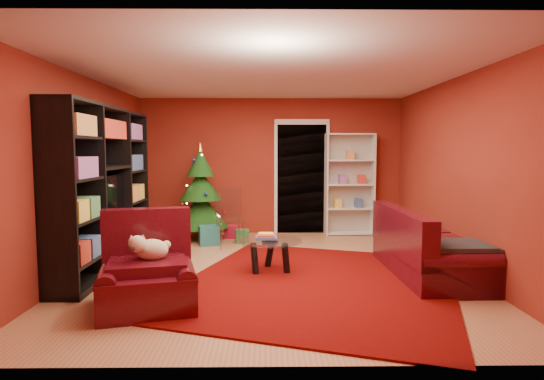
{
  "coord_description": "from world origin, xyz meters",
  "views": [
    {
      "loc": [
        -0.08,
        -6.02,
        1.62
      ],
      "look_at": [
        0.0,
        0.4,
        1.05
      ],
      "focal_mm": 30.0,
      "sensor_mm": 36.0,
      "label": 1
    }
  ],
  "objects_px": {
    "gift_box_red": "(233,232)",
    "acrylic_chair": "(230,220)",
    "sofa": "(429,241)",
    "armchair": "(147,270)",
    "rug": "(317,283)",
    "christmas_tree": "(201,192)",
    "media_unit": "(105,189)",
    "dog": "(152,250)",
    "gift_box_teal": "(209,235)",
    "coffee_table": "(270,256)",
    "white_bookshelf": "(350,184)",
    "gift_box_green": "(242,236)"
  },
  "relations": [
    {
      "from": "gift_box_red",
      "to": "acrylic_chair",
      "type": "height_order",
      "value": "acrylic_chair"
    },
    {
      "from": "sofa",
      "to": "armchair",
      "type": "bearing_deg",
      "value": 108.8
    },
    {
      "from": "rug",
      "to": "christmas_tree",
      "type": "xyz_separation_m",
      "value": [
        -1.8,
        2.79,
        0.84
      ]
    },
    {
      "from": "media_unit",
      "to": "dog",
      "type": "relative_size",
      "value": 7.13
    },
    {
      "from": "rug",
      "to": "dog",
      "type": "relative_size",
      "value": 9.16
    },
    {
      "from": "gift_box_red",
      "to": "armchair",
      "type": "height_order",
      "value": "armchair"
    },
    {
      "from": "acrylic_chair",
      "to": "media_unit",
      "type": "bearing_deg",
      "value": -154.61
    },
    {
      "from": "rug",
      "to": "gift_box_red",
      "type": "height_order",
      "value": "gift_box_red"
    },
    {
      "from": "gift_box_red",
      "to": "armchair",
      "type": "bearing_deg",
      "value": -99.06
    },
    {
      "from": "gift_box_teal",
      "to": "coffee_table",
      "type": "xyz_separation_m",
      "value": [
        1.04,
        -1.77,
        0.06
      ]
    },
    {
      "from": "sofa",
      "to": "white_bookshelf",
      "type": "bearing_deg",
      "value": 9.21
    },
    {
      "from": "media_unit",
      "to": "christmas_tree",
      "type": "distance_m",
      "value": 2.27
    },
    {
      "from": "gift_box_red",
      "to": "acrylic_chair",
      "type": "relative_size",
      "value": 0.26
    },
    {
      "from": "white_bookshelf",
      "to": "gift_box_red",
      "type": "bearing_deg",
      "value": -173.97
    },
    {
      "from": "white_bookshelf",
      "to": "christmas_tree",
      "type": "bearing_deg",
      "value": -174.02
    },
    {
      "from": "white_bookshelf",
      "to": "acrylic_chair",
      "type": "height_order",
      "value": "white_bookshelf"
    },
    {
      "from": "gift_box_green",
      "to": "acrylic_chair",
      "type": "distance_m",
      "value": 0.51
    },
    {
      "from": "sofa",
      "to": "gift_box_green",
      "type": "bearing_deg",
      "value": 49.47
    },
    {
      "from": "media_unit",
      "to": "gift_box_green",
      "type": "height_order",
      "value": "media_unit"
    },
    {
      "from": "gift_box_green",
      "to": "coffee_table",
      "type": "bearing_deg",
      "value": -76.26
    },
    {
      "from": "gift_box_green",
      "to": "dog",
      "type": "bearing_deg",
      "value": -103.28
    },
    {
      "from": "white_bookshelf",
      "to": "gift_box_teal",
      "type": "bearing_deg",
      "value": -163.06
    },
    {
      "from": "gift_box_green",
      "to": "white_bookshelf",
      "type": "distance_m",
      "value": 2.31
    },
    {
      "from": "dog",
      "to": "acrylic_chair",
      "type": "bearing_deg",
      "value": 64.57
    },
    {
      "from": "gift_box_teal",
      "to": "sofa",
      "type": "distance_m",
      "value": 3.65
    },
    {
      "from": "gift_box_green",
      "to": "sofa",
      "type": "xyz_separation_m",
      "value": [
        2.52,
        -2.07,
        0.33
      ]
    },
    {
      "from": "white_bookshelf",
      "to": "media_unit",
      "type": "bearing_deg",
      "value": -149.84
    },
    {
      "from": "armchair",
      "to": "gift_box_red",
      "type": "bearing_deg",
      "value": 66.75
    },
    {
      "from": "dog",
      "to": "sofa",
      "type": "bearing_deg",
      "value": 5.0
    },
    {
      "from": "christmas_tree",
      "to": "sofa",
      "type": "bearing_deg",
      "value": -36.33
    },
    {
      "from": "sofa",
      "to": "dog",
      "type": "bearing_deg",
      "value": 108.06
    },
    {
      "from": "christmas_tree",
      "to": "gift_box_red",
      "type": "relative_size",
      "value": 7.58
    },
    {
      "from": "armchair",
      "to": "acrylic_chair",
      "type": "height_order",
      "value": "acrylic_chair"
    },
    {
      "from": "white_bookshelf",
      "to": "coffee_table",
      "type": "relative_size",
      "value": 2.31
    },
    {
      "from": "coffee_table",
      "to": "white_bookshelf",
      "type": "bearing_deg",
      "value": 60.27
    },
    {
      "from": "gift_box_red",
      "to": "dog",
      "type": "relative_size",
      "value": 0.58
    },
    {
      "from": "rug",
      "to": "christmas_tree",
      "type": "height_order",
      "value": "christmas_tree"
    },
    {
      "from": "armchair",
      "to": "coffee_table",
      "type": "relative_size",
      "value": 1.2
    },
    {
      "from": "gift_box_teal",
      "to": "coffee_table",
      "type": "height_order",
      "value": "coffee_table"
    },
    {
      "from": "coffee_table",
      "to": "sofa",
      "type": "bearing_deg",
      "value": -4.25
    },
    {
      "from": "sofa",
      "to": "gift_box_red",
      "type": "bearing_deg",
      "value": 46.33
    },
    {
      "from": "white_bookshelf",
      "to": "dog",
      "type": "xyz_separation_m",
      "value": [
        -2.76,
        -3.98,
        -0.37
      ]
    },
    {
      "from": "rug",
      "to": "christmas_tree",
      "type": "bearing_deg",
      "value": 122.86
    },
    {
      "from": "rug",
      "to": "media_unit",
      "type": "bearing_deg",
      "value": 164.57
    },
    {
      "from": "armchair",
      "to": "media_unit",
      "type": "bearing_deg",
      "value": 107.23
    },
    {
      "from": "media_unit",
      "to": "sofa",
      "type": "relative_size",
      "value": 1.39
    },
    {
      "from": "coffee_table",
      "to": "armchair",
      "type": "bearing_deg",
      "value": -133.02
    },
    {
      "from": "christmas_tree",
      "to": "gift_box_green",
      "type": "xyz_separation_m",
      "value": [
        0.77,
        -0.35,
        -0.74
      ]
    },
    {
      "from": "dog",
      "to": "acrylic_chair",
      "type": "height_order",
      "value": "acrylic_chair"
    },
    {
      "from": "rug",
      "to": "gift_box_teal",
      "type": "bearing_deg",
      "value": 124.92
    }
  ]
}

